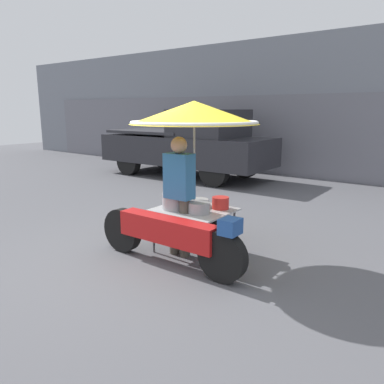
# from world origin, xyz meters

# --- Properties ---
(ground_plane) EXTENTS (36.00, 36.00, 0.00)m
(ground_plane) POSITION_xyz_m (0.00, 0.00, 0.00)
(ground_plane) COLOR #56565B
(shopfront_building) EXTENTS (28.00, 2.06, 4.05)m
(shopfront_building) POSITION_xyz_m (0.00, 8.36, 2.01)
(shopfront_building) COLOR gray
(shopfront_building) RESTS_ON ground
(vendor_motorcycle_cart) EXTENTS (2.26, 1.71, 2.07)m
(vendor_motorcycle_cart) POSITION_xyz_m (0.33, 0.58, 1.54)
(vendor_motorcycle_cart) COLOR black
(vendor_motorcycle_cart) RESTS_ON ground
(vendor_person) EXTENTS (0.38, 0.22, 1.62)m
(vendor_person) POSITION_xyz_m (0.24, 0.45, 0.91)
(vendor_person) COLOR #4C473D
(vendor_person) RESTS_ON ground
(pickup_truck) EXTENTS (5.21, 1.97, 1.97)m
(pickup_truck) POSITION_xyz_m (-3.37, 5.49, 0.96)
(pickup_truck) COLOR black
(pickup_truck) RESTS_ON ground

